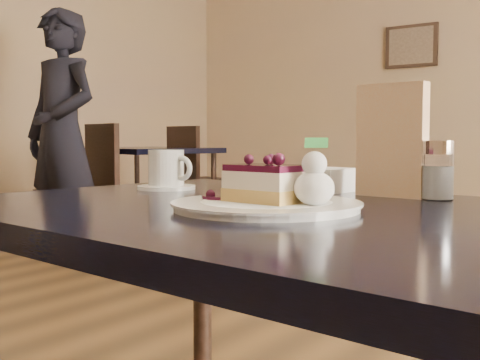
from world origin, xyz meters
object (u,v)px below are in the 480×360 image
Objects in this scene: dessert_plate at (266,206)px; coffee_set at (167,172)px; patron at (62,134)px; cheesecake_slice at (266,184)px; main_table at (285,254)px; bg_table_far_left at (147,234)px.

dessert_plate is 2.13× the size of coffee_set.
patron is (-2.48, 1.69, 0.10)m from coffee_set.
patron reaches higher than dessert_plate.
cheesecake_slice is 3.42m from patron.
bg_table_far_left is at bearing 143.79° from main_table.
patron is at bearing 153.88° from main_table.
main_table is 0.67× the size of bg_table_far_left.
cheesecake_slice is 0.07× the size of bg_table_far_left.
main_table is 4.33× the size of dessert_plate.
bg_table_far_left reaches higher than main_table.
cheesecake_slice reaches higher than dessert_plate.
main_table is at bearing -20.63° from coffee_set.
main_table is 0.42m from coffee_set.
cheesecake_slice reaches higher than bg_table_far_left.
main_table is at bearing 83.52° from dessert_plate.
coffee_set is 3.00m from patron.
patron reaches higher than bg_table_far_left.
coffee_set is (-0.38, 0.19, 0.03)m from dessert_plate.
cheesecake_slice is at bearing -90.00° from main_table.
dessert_plate reaches higher than main_table.
patron reaches higher than coffee_set.
patron is at bearing 146.68° from dessert_plate.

